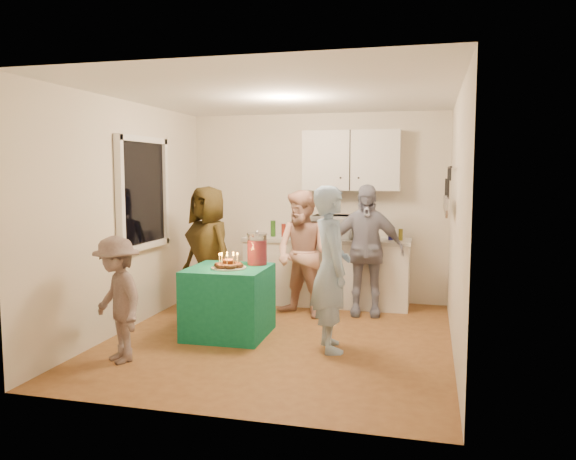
% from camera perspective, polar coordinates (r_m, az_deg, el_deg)
% --- Properties ---
extents(floor, '(4.00, 4.00, 0.00)m').
position_cam_1_polar(floor, '(6.20, -0.81, -10.97)').
color(floor, brown).
rests_on(floor, ground).
extents(ceiling, '(4.00, 4.00, 0.00)m').
position_cam_1_polar(ceiling, '(5.98, -0.85, 13.60)').
color(ceiling, white).
rests_on(ceiling, floor).
extents(back_wall, '(3.60, 3.60, 0.00)m').
position_cam_1_polar(back_wall, '(7.89, 2.95, 2.30)').
color(back_wall, silver).
rests_on(back_wall, floor).
extents(left_wall, '(4.00, 4.00, 0.00)m').
position_cam_1_polar(left_wall, '(6.65, -15.99, 1.38)').
color(left_wall, silver).
rests_on(left_wall, floor).
extents(right_wall, '(4.00, 4.00, 0.00)m').
position_cam_1_polar(right_wall, '(5.75, 16.76, 0.67)').
color(right_wall, silver).
rests_on(right_wall, floor).
extents(window_night, '(0.04, 1.00, 1.20)m').
position_cam_1_polar(window_night, '(6.88, -14.58, 3.65)').
color(window_night, black).
rests_on(window_night, left_wall).
extents(counter, '(2.20, 0.58, 0.86)m').
position_cam_1_polar(counter, '(7.67, 3.94, -4.37)').
color(counter, white).
rests_on(counter, floor).
extents(countertop, '(2.24, 0.62, 0.05)m').
position_cam_1_polar(countertop, '(7.60, 3.97, -0.99)').
color(countertop, beige).
rests_on(countertop, counter).
extents(upper_cabinet, '(1.30, 0.30, 0.80)m').
position_cam_1_polar(upper_cabinet, '(7.65, 6.46, 7.02)').
color(upper_cabinet, white).
rests_on(upper_cabinet, back_wall).
extents(pot_rack, '(0.12, 1.00, 0.60)m').
position_cam_1_polar(pot_rack, '(6.43, 15.86, 3.91)').
color(pot_rack, black).
rests_on(pot_rack, right_wall).
extents(microwave, '(0.59, 0.42, 0.31)m').
position_cam_1_polar(microwave, '(7.56, 4.75, 0.34)').
color(microwave, white).
rests_on(microwave, countertop).
extents(party_table, '(0.86, 0.86, 0.76)m').
position_cam_1_polar(party_table, '(6.26, -6.05, -7.22)').
color(party_table, '#127753').
rests_on(party_table, floor).
extents(donut_cake, '(0.38, 0.38, 0.18)m').
position_cam_1_polar(donut_cake, '(6.10, -6.04, -3.07)').
color(donut_cake, '#381C0C').
rests_on(donut_cake, party_table).
extents(punch_jar, '(0.22, 0.22, 0.34)m').
position_cam_1_polar(punch_jar, '(6.31, -3.16, -2.01)').
color(punch_jar, red).
rests_on(punch_jar, party_table).
extents(man_birthday, '(0.60, 0.71, 1.67)m').
position_cam_1_polar(man_birthday, '(5.67, 4.38, -3.93)').
color(man_birthday, '#99BBDF').
rests_on(man_birthday, floor).
extents(woman_back_left, '(0.95, 0.86, 1.62)m').
position_cam_1_polar(woman_back_left, '(7.07, -8.11, -2.17)').
color(woman_back_left, brown).
rests_on(woman_back_left, floor).
extents(woman_back_center, '(0.94, 0.85, 1.57)m').
position_cam_1_polar(woman_back_center, '(6.95, 1.54, -2.45)').
color(woman_back_center, tan).
rests_on(woman_back_center, floor).
extents(woman_back_right, '(1.00, 0.49, 1.65)m').
position_cam_1_polar(woman_back_right, '(7.10, 7.82, -2.03)').
color(woman_back_right, '#111339').
rests_on(woman_back_right, floor).
extents(child_near_left, '(0.89, 0.82, 1.20)m').
position_cam_1_polar(child_near_left, '(5.57, -16.95, -6.77)').
color(child_near_left, '#62514E').
rests_on(child_near_left, floor).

